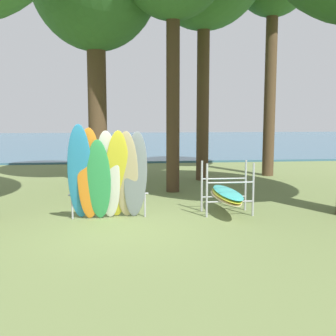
% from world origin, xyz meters
% --- Properties ---
extents(ground_plane, '(80.00, 80.00, 0.00)m').
position_xyz_m(ground_plane, '(0.00, 0.00, 0.00)').
color(ground_plane, olive).
extents(lake_water, '(80.00, 36.00, 0.10)m').
position_xyz_m(lake_water, '(0.00, 29.73, 0.05)').
color(lake_water, '#38607A').
rests_on(lake_water, ground).
extents(leaning_board_pile, '(1.81, 1.03, 2.18)m').
position_xyz_m(leaning_board_pile, '(-0.35, 0.49, 1.01)').
color(leaning_board_pile, '#2D8ED1').
rests_on(leaning_board_pile, ground).
extents(board_storage_rack, '(1.15, 2.11, 1.25)m').
position_xyz_m(board_storage_rack, '(2.44, 0.90, 0.47)').
color(board_storage_rack, '#9EA0A5').
rests_on(board_storage_rack, ground).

